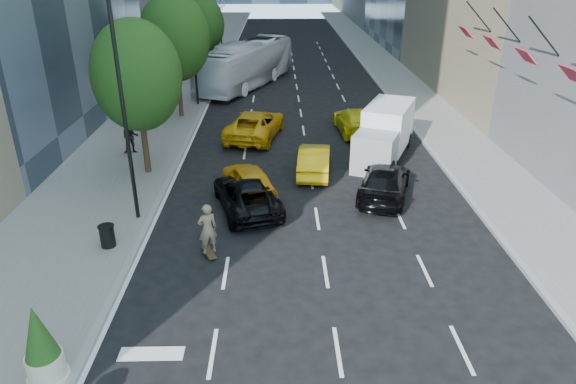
{
  "coord_description": "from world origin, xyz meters",
  "views": [
    {
      "loc": [
        -0.63,
        -15.14,
        10.07
      ],
      "look_at": [
        -0.25,
        3.22,
        1.6
      ],
      "focal_mm": 32.0,
      "sensor_mm": 36.0,
      "label": 1
    }
  ],
  "objects_px": {
    "black_sedan_lincoln": "(247,194)",
    "planter_shrub": "(41,345)",
    "trash_can": "(107,236)",
    "skateboarder": "(208,232)",
    "black_sedan_mercedes": "(385,182)",
    "box_truck": "(385,133)",
    "city_bus": "(247,64)"
  },
  "relations": [
    {
      "from": "trash_can",
      "to": "planter_shrub",
      "type": "height_order",
      "value": "planter_shrub"
    },
    {
      "from": "black_sedan_lincoln",
      "to": "planter_shrub",
      "type": "relative_size",
      "value": 2.2
    },
    {
      "from": "black_sedan_lincoln",
      "to": "city_bus",
      "type": "xyz_separation_m",
      "value": [
        -1.2,
        23.4,
        1.14
      ]
    },
    {
      "from": "black_sedan_mercedes",
      "to": "planter_shrub",
      "type": "bearing_deg",
      "value": 63.14
    },
    {
      "from": "city_bus",
      "to": "planter_shrub",
      "type": "xyz_separation_m",
      "value": [
        -3.4,
        -33.4,
        -0.6
      ]
    },
    {
      "from": "box_truck",
      "to": "planter_shrub",
      "type": "relative_size",
      "value": 2.75
    },
    {
      "from": "city_bus",
      "to": "planter_shrub",
      "type": "height_order",
      "value": "city_bus"
    },
    {
      "from": "black_sedan_lincoln",
      "to": "planter_shrub",
      "type": "height_order",
      "value": "planter_shrub"
    },
    {
      "from": "skateboarder",
      "to": "trash_can",
      "type": "distance_m",
      "value": 3.88
    },
    {
      "from": "skateboarder",
      "to": "trash_can",
      "type": "xyz_separation_m",
      "value": [
        -3.83,
        0.5,
        -0.41
      ]
    },
    {
      "from": "black_sedan_mercedes",
      "to": "box_truck",
      "type": "height_order",
      "value": "box_truck"
    },
    {
      "from": "black_sedan_mercedes",
      "to": "trash_can",
      "type": "distance_m",
      "value": 12.07
    },
    {
      "from": "box_truck",
      "to": "trash_can",
      "type": "xyz_separation_m",
      "value": [
        -12.13,
        -9.41,
        -0.87
      ]
    },
    {
      "from": "black_sedan_mercedes",
      "to": "box_truck",
      "type": "xyz_separation_m",
      "value": [
        0.91,
        4.99,
        0.7
      ]
    },
    {
      "from": "skateboarder",
      "to": "city_bus",
      "type": "relative_size",
      "value": 0.15
    },
    {
      "from": "trash_can",
      "to": "skateboarder",
      "type": "bearing_deg",
      "value": -7.47
    },
    {
      "from": "skateboarder",
      "to": "box_truck",
      "type": "bearing_deg",
      "value": -154.69
    },
    {
      "from": "black_sedan_mercedes",
      "to": "trash_can",
      "type": "height_order",
      "value": "black_sedan_mercedes"
    },
    {
      "from": "black_sedan_lincoln",
      "to": "black_sedan_mercedes",
      "type": "bearing_deg",
      "value": 174.01
    },
    {
      "from": "skateboarder",
      "to": "box_truck",
      "type": "relative_size",
      "value": 0.31
    },
    {
      "from": "black_sedan_mercedes",
      "to": "city_bus",
      "type": "xyz_separation_m",
      "value": [
        -7.4,
        22.32,
        1.09
      ]
    },
    {
      "from": "city_bus",
      "to": "box_truck",
      "type": "height_order",
      "value": "city_bus"
    },
    {
      "from": "skateboarder",
      "to": "black_sedan_mercedes",
      "type": "xyz_separation_m",
      "value": [
        7.4,
        4.92,
        -0.24
      ]
    },
    {
      "from": "skateboarder",
      "to": "black_sedan_mercedes",
      "type": "height_order",
      "value": "skateboarder"
    },
    {
      "from": "box_truck",
      "to": "city_bus",
      "type": "bearing_deg",
      "value": 139.06
    },
    {
      "from": "skateboarder",
      "to": "black_sedan_lincoln",
      "type": "relative_size",
      "value": 0.39
    },
    {
      "from": "black_sedan_mercedes",
      "to": "planter_shrub",
      "type": "distance_m",
      "value": 15.48
    },
    {
      "from": "black_sedan_mercedes",
      "to": "planter_shrub",
      "type": "height_order",
      "value": "planter_shrub"
    },
    {
      "from": "planter_shrub",
      "to": "trash_can",
      "type": "bearing_deg",
      "value": 93.65
    },
    {
      "from": "trash_can",
      "to": "planter_shrub",
      "type": "xyz_separation_m",
      "value": [
        0.43,
        -6.66,
        0.67
      ]
    },
    {
      "from": "black_sedan_lincoln",
      "to": "trash_can",
      "type": "xyz_separation_m",
      "value": [
        -5.03,
        -3.34,
        -0.13
      ]
    },
    {
      "from": "trash_can",
      "to": "black_sedan_mercedes",
      "type": "bearing_deg",
      "value": 21.5
    }
  ]
}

